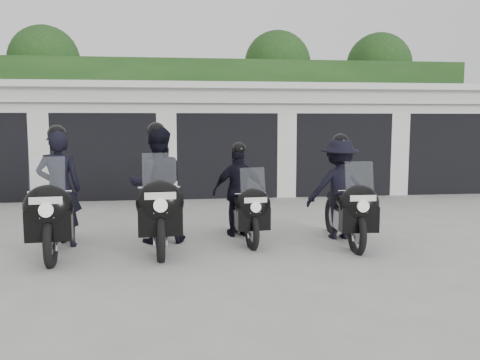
{
  "coord_description": "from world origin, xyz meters",
  "views": [
    {
      "loc": [
        -1.32,
        -7.55,
        2.0
      ],
      "look_at": [
        -0.3,
        0.55,
        1.05
      ],
      "focal_mm": 38.0,
      "sensor_mm": 36.0,
      "label": 1
    }
  ],
  "objects": [
    {
      "name": "ground",
      "position": [
        0.0,
        0.0,
        0.0
      ],
      "size": [
        80.0,
        80.0,
        0.0
      ],
      "primitive_type": "plane",
      "color": "#A0A19B",
      "rests_on": "ground"
    },
    {
      "name": "garage_block",
      "position": [
        -0.0,
        8.06,
        1.42
      ],
      "size": [
        16.4,
        6.8,
        2.96
      ],
      "color": "silver",
      "rests_on": "ground"
    },
    {
      "name": "background_vegetation",
      "position": [
        0.37,
        12.92,
        2.77
      ],
      "size": [
        20.0,
        3.9,
        5.8
      ],
      "color": "#183915",
      "rests_on": "ground"
    },
    {
      "name": "police_bike_a",
      "position": [
        -3.14,
        0.39,
        0.79
      ],
      "size": [
        0.81,
        2.3,
        2.0
      ],
      "rotation": [
        0.0,
        0.0,
        0.09
      ],
      "color": "black",
      "rests_on": "ground"
    },
    {
      "name": "police_bike_b",
      "position": [
        -1.62,
        0.63,
        0.86
      ],
      "size": [
        0.97,
        2.35,
        2.04
      ],
      "rotation": [
        0.0,
        0.0,
        0.07
      ],
      "color": "black",
      "rests_on": "ground"
    },
    {
      "name": "police_bike_c",
      "position": [
        -0.23,
        0.95,
        0.72
      ],
      "size": [
        0.97,
        1.94,
        1.69
      ],
      "rotation": [
        0.0,
        0.0,
        0.1
      ],
      "color": "black",
      "rests_on": "ground"
    },
    {
      "name": "police_bike_d",
      "position": [
        1.43,
        0.58,
        0.79
      ],
      "size": [
        1.13,
        2.12,
        1.85
      ],
      "rotation": [
        0.0,
        0.0,
        -0.04
      ],
      "color": "black",
      "rests_on": "ground"
    }
  ]
}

